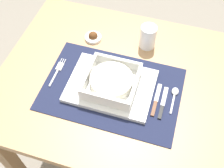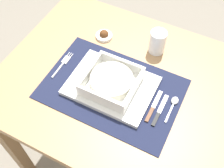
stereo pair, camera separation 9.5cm
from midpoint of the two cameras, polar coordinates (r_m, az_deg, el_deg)
The scene contains 11 objects.
ground_plane at distance 1.65m, azimuth 3.25°, elevation -14.64°, with size 6.00×6.00×0.00m, color gray.
dining_table at distance 1.09m, azimuth 4.76°, elevation -3.13°, with size 0.90×0.70×0.73m.
placemat at distance 0.97m, azimuth 2.79°, elevation -1.17°, with size 0.48×0.32×0.00m, color #191E38.
serving_plate at distance 0.97m, azimuth 2.65°, elevation -0.54°, with size 0.29×0.22×0.02m, color white.
porridge_bowl at distance 0.94m, azimuth 2.79°, elevation 0.29°, with size 0.17×0.17×0.05m.
fork at distance 1.05m, azimuth -7.31°, elevation 4.13°, with size 0.02×0.13×0.00m.
spoon at distance 0.97m, azimuth 15.32°, elevation -3.89°, with size 0.02×0.11×0.01m.
butter_knife at distance 0.94m, azimuth 12.48°, elevation -5.84°, with size 0.01×0.13×0.01m.
bread_knife at distance 0.94m, azimuth 11.22°, elevation -5.03°, with size 0.01×0.13×0.01m.
drinking_glass at distance 1.08m, azimuth 11.78°, elevation 8.08°, with size 0.06×0.06×0.09m.
condiment_saucer at distance 1.13m, azimuth 0.79°, elevation 9.81°, with size 0.07×0.07×0.04m.
Camera 2 is at (0.23, -0.54, 1.54)m, focal length 44.75 mm.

